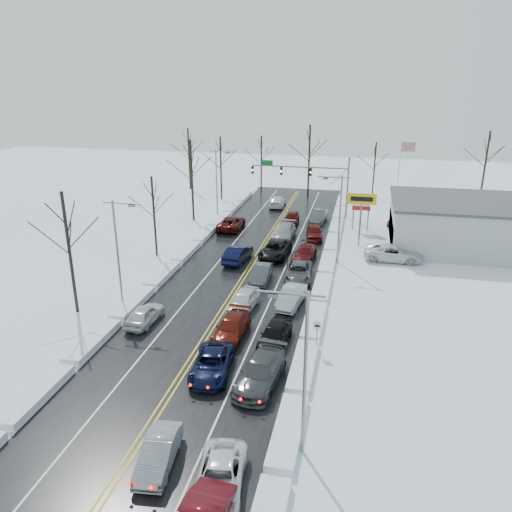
% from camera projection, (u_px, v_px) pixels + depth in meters
% --- Properties ---
extents(ground, '(160.00, 160.00, 0.00)m').
position_uv_depth(ground, '(233.00, 294.00, 43.92)').
color(ground, white).
rests_on(ground, ground).
extents(road_surface, '(14.00, 84.00, 0.01)m').
position_uv_depth(road_surface, '(238.00, 285.00, 45.76)').
color(road_surface, black).
rests_on(road_surface, ground).
extents(snow_bank_left, '(1.47, 72.00, 0.52)m').
position_uv_depth(snow_bank_left, '(161.00, 279.00, 47.29)').
color(snow_bank_left, white).
rests_on(snow_bank_left, ground).
extents(snow_bank_right, '(1.47, 72.00, 0.52)m').
position_uv_depth(snow_bank_right, '(321.00, 293.00, 44.23)').
color(snow_bank_right, white).
rests_on(snow_bank_right, ground).
extents(traffic_signal_mast, '(13.28, 0.39, 8.00)m').
position_uv_depth(traffic_signal_mast, '(310.00, 175.00, 67.02)').
color(traffic_signal_mast, slate).
rests_on(traffic_signal_mast, ground).
extents(tires_plus_sign, '(3.20, 0.34, 6.00)m').
position_uv_depth(tires_plus_sign, '(362.00, 202.00, 54.76)').
color(tires_plus_sign, slate).
rests_on(tires_plus_sign, ground).
extents(used_vehicles_sign, '(2.20, 0.22, 4.65)m').
position_uv_depth(used_vehicles_sign, '(362.00, 204.00, 60.85)').
color(used_vehicles_sign, slate).
rests_on(used_vehicles_sign, ground).
extents(speed_limit_sign, '(0.55, 0.09, 2.35)m').
position_uv_depth(speed_limit_sign, '(317.00, 331.00, 34.37)').
color(speed_limit_sign, slate).
rests_on(speed_limit_sign, ground).
extents(flagpole, '(1.87, 1.20, 10.00)m').
position_uv_depth(flagpole, '(400.00, 172.00, 66.35)').
color(flagpole, silver).
rests_on(flagpole, ground).
extents(dealership_building, '(20.40, 12.40, 5.30)m').
position_uv_depth(dealership_building, '(485.00, 225.00, 54.69)').
color(dealership_building, '#ACABA7').
rests_on(dealership_building, ground).
extents(streetlight_se, '(3.20, 0.25, 9.00)m').
position_uv_depth(streetlight_se, '(301.00, 361.00, 23.92)').
color(streetlight_se, slate).
rests_on(streetlight_se, ground).
extents(streetlight_ne, '(3.20, 0.25, 9.00)m').
position_uv_depth(streetlight_ne, '(338.00, 212.00, 49.60)').
color(streetlight_ne, slate).
rests_on(streetlight_ne, ground).
extents(streetlight_sw, '(3.20, 0.25, 9.00)m').
position_uv_depth(streetlight_sw, '(119.00, 245.00, 40.10)').
color(streetlight_sw, slate).
rests_on(streetlight_sw, ground).
extents(streetlight_nw, '(3.20, 0.25, 9.00)m').
position_uv_depth(streetlight_nw, '(218.00, 178.00, 65.78)').
color(streetlight_nw, slate).
rests_on(streetlight_nw, ground).
extents(tree_left_b, '(4.00, 4.00, 10.00)m').
position_uv_depth(tree_left_b, '(67.00, 230.00, 38.33)').
color(tree_left_b, '#2D231C').
rests_on(tree_left_b, ground).
extents(tree_left_c, '(3.40, 3.40, 8.50)m').
position_uv_depth(tree_left_c, '(153.00, 201.00, 51.33)').
color(tree_left_c, '#2D231C').
rests_on(tree_left_c, ground).
extents(tree_left_d, '(4.20, 4.20, 10.50)m').
position_uv_depth(tree_left_d, '(191.00, 165.00, 63.83)').
color(tree_left_d, '#2D231C').
rests_on(tree_left_d, ground).
extents(tree_left_e, '(3.80, 3.80, 9.50)m').
position_uv_depth(tree_left_e, '(221.00, 156.00, 75.00)').
color(tree_left_e, '#2D231C').
rests_on(tree_left_e, ground).
extents(tree_far_a, '(4.00, 4.00, 10.00)m').
position_uv_depth(tree_far_a, '(189.00, 147.00, 81.83)').
color(tree_far_a, '#2D231C').
rests_on(tree_far_a, ground).
extents(tree_far_b, '(3.60, 3.60, 9.00)m').
position_uv_depth(tree_far_b, '(261.00, 153.00, 80.57)').
color(tree_far_b, '#2D231C').
rests_on(tree_far_b, ground).
extents(tree_far_c, '(4.40, 4.40, 11.00)m').
position_uv_depth(tree_far_c, '(310.00, 147.00, 76.65)').
color(tree_far_c, '#2D231C').
rests_on(tree_far_c, ground).
extents(tree_far_d, '(3.40, 3.40, 8.50)m').
position_uv_depth(tree_far_d, '(375.00, 159.00, 76.61)').
color(tree_far_d, '#2D231C').
rests_on(tree_far_d, ground).
extents(tree_far_e, '(4.20, 4.20, 10.50)m').
position_uv_depth(tree_far_e, '(487.00, 153.00, 73.37)').
color(tree_far_e, '#2D231C').
rests_on(tree_far_e, ground).
extents(queued_car_1, '(1.95, 4.40, 1.40)m').
position_uv_depth(queued_car_1, '(159.00, 464.00, 24.81)').
color(queued_car_1, gray).
rests_on(queued_car_1, ground).
extents(queued_car_2, '(2.90, 5.34, 1.42)m').
position_uv_depth(queued_car_2, '(212.00, 373.00, 32.34)').
color(queued_car_2, black).
rests_on(queued_car_2, ground).
extents(queued_car_3, '(2.20, 5.11, 1.47)m').
position_uv_depth(queued_car_3, '(232.00, 336.00, 36.91)').
color(queued_car_3, '#55130B').
rests_on(queued_car_3, ground).
extents(queued_car_4, '(2.25, 4.76, 1.57)m').
position_uv_depth(queued_car_4, '(244.00, 309.00, 41.23)').
color(queued_car_4, silver).
rests_on(queued_car_4, ground).
extents(queued_car_5, '(1.69, 4.52, 1.47)m').
position_uv_depth(queued_car_5, '(261.00, 281.00, 46.81)').
color(queued_car_5, '#3F4144').
rests_on(queued_car_5, ground).
extents(queued_car_6, '(3.05, 5.90, 1.59)m').
position_uv_depth(queued_car_6, '(275.00, 256.00, 53.02)').
color(queued_car_6, black).
rests_on(queued_car_6, ground).
extents(queued_car_7, '(2.46, 5.79, 1.67)m').
position_uv_depth(queued_car_7, '(284.00, 239.00, 58.74)').
color(queued_car_7, gray).
rests_on(queued_car_7, ground).
extents(queued_car_8, '(1.89, 4.37, 1.47)m').
position_uv_depth(queued_car_8, '(292.00, 223.00, 64.76)').
color(queued_car_8, '#460909').
rests_on(queued_car_8, ground).
extents(queued_car_10, '(2.80, 5.04, 1.33)m').
position_uv_depth(queued_car_10, '(220.00, 488.00, 23.40)').
color(queued_car_10, white).
rests_on(queued_car_10, ground).
extents(queued_car_11, '(2.88, 5.90, 1.65)m').
position_uv_depth(queued_car_11, '(260.00, 383.00, 31.30)').
color(queued_car_11, '#3A3C3E').
rests_on(queued_car_11, ground).
extents(queued_car_12, '(2.22, 4.72, 1.56)m').
position_uv_depth(queued_car_12, '(275.00, 343.00, 35.95)').
color(queued_car_12, black).
rests_on(queued_car_12, ground).
extents(queued_car_13, '(2.19, 4.82, 1.53)m').
position_uv_depth(queued_car_13, '(291.00, 305.00, 41.90)').
color(queued_car_13, '#A7A9AF').
rests_on(queued_car_13, ground).
extents(queued_car_14, '(2.91, 5.54, 1.49)m').
position_uv_depth(queued_car_14, '(298.00, 279.00, 47.25)').
color(queued_car_14, '#45474B').
rests_on(queued_car_14, ground).
extents(queued_car_15, '(2.38, 5.04, 1.42)m').
position_uv_depth(queued_car_15, '(305.00, 259.00, 52.19)').
color(queued_car_15, '#47090C').
rests_on(queued_car_15, ground).
extents(queued_car_16, '(2.44, 4.75, 1.55)m').
position_uv_depth(queued_car_16, '(314.00, 238.00, 58.92)').
color(queued_car_16, '#490B09').
rests_on(queued_car_16, ground).
extents(queued_car_17, '(2.19, 5.03, 1.61)m').
position_uv_depth(queued_car_17, '(318.00, 222.00, 65.26)').
color(queued_car_17, '#44474A').
rests_on(queued_car_17, ground).
extents(oncoming_car_0, '(2.28, 5.20, 1.66)m').
position_uv_depth(oncoming_car_0, '(238.00, 261.00, 51.72)').
color(oncoming_car_0, black).
rests_on(oncoming_car_0, ground).
extents(oncoming_car_1, '(2.70, 5.81, 1.61)m').
position_uv_depth(oncoming_car_1, '(231.00, 229.00, 62.35)').
color(oncoming_car_1, '#460B09').
rests_on(oncoming_car_1, ground).
extents(oncoming_car_2, '(2.27, 5.22, 1.49)m').
position_uv_depth(oncoming_car_2, '(277.00, 206.00, 73.04)').
color(oncoming_car_2, white).
rests_on(oncoming_car_2, ground).
extents(oncoming_car_3, '(1.92, 4.39, 1.47)m').
position_uv_depth(oncoming_car_3, '(145.00, 323.00, 38.92)').
color(oncoming_car_3, silver).
rests_on(oncoming_car_3, ground).
extents(parked_car_0, '(6.03, 2.82, 1.67)m').
position_uv_depth(parked_car_0, '(393.00, 261.00, 51.87)').
color(parked_car_0, white).
rests_on(parked_car_0, ground).
extents(parked_car_1, '(1.94, 4.60, 1.33)m').
position_uv_depth(parked_car_1, '(417.00, 247.00, 56.02)').
color(parked_car_1, '#96989D').
rests_on(parked_car_1, ground).
extents(parked_car_2, '(2.22, 4.77, 1.58)m').
position_uv_depth(parked_car_2, '(396.00, 231.00, 61.57)').
color(parked_car_2, black).
rests_on(parked_car_2, ground).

